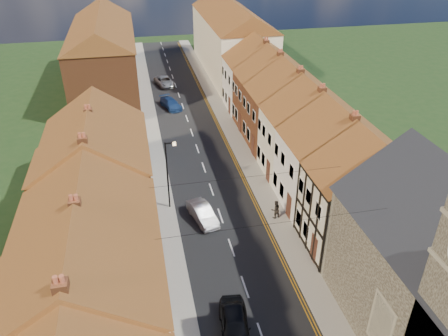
{
  "coord_description": "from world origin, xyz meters",
  "views": [
    {
      "loc": [
        -5.69,
        -10.11,
        21.22
      ],
      "look_at": [
        0.65,
        19.64,
        3.5
      ],
      "focal_mm": 35.0,
      "sensor_mm": 36.0,
      "label": 1
    }
  ],
  "objects_px": {
    "car_mid": "(203,213)",
    "car_distant": "(165,81)",
    "car_near": "(235,325)",
    "car_far": "(171,104)",
    "pedestrian_right": "(275,209)",
    "lamppost": "(168,171)"
  },
  "relations": [
    {
      "from": "pedestrian_right",
      "to": "car_far",
      "type": "bearing_deg",
      "value": -88.22
    },
    {
      "from": "car_near",
      "to": "car_far",
      "type": "bearing_deg",
      "value": 96.83
    },
    {
      "from": "car_near",
      "to": "pedestrian_right",
      "type": "height_order",
      "value": "pedestrian_right"
    },
    {
      "from": "car_near",
      "to": "car_far",
      "type": "distance_m",
      "value": 35.14
    },
    {
      "from": "car_mid",
      "to": "car_far",
      "type": "relative_size",
      "value": 0.94
    },
    {
      "from": "car_near",
      "to": "car_distant",
      "type": "bearing_deg",
      "value": 96.81
    },
    {
      "from": "car_mid",
      "to": "car_far",
      "type": "bearing_deg",
      "value": 75.84
    },
    {
      "from": "lamppost",
      "to": "car_far",
      "type": "bearing_deg",
      "value": 83.95
    },
    {
      "from": "car_far",
      "to": "pedestrian_right",
      "type": "bearing_deg",
      "value": -95.11
    },
    {
      "from": "lamppost",
      "to": "car_mid",
      "type": "bearing_deg",
      "value": -44.0
    },
    {
      "from": "lamppost",
      "to": "car_far",
      "type": "height_order",
      "value": "lamppost"
    },
    {
      "from": "car_near",
      "to": "car_mid",
      "type": "distance_m",
      "value": 11.21
    },
    {
      "from": "car_mid",
      "to": "lamppost",
      "type": "bearing_deg",
      "value": 121.81
    },
    {
      "from": "pedestrian_right",
      "to": "car_near",
      "type": "bearing_deg",
      "value": 49.49
    },
    {
      "from": "lamppost",
      "to": "car_near",
      "type": "distance_m",
      "value": 13.93
    },
    {
      "from": "car_mid",
      "to": "pedestrian_right",
      "type": "bearing_deg",
      "value": -24.28
    },
    {
      "from": "car_mid",
      "to": "car_distant",
      "type": "distance_m",
      "value": 32.46
    },
    {
      "from": "lamppost",
      "to": "car_mid",
      "type": "relative_size",
      "value": 1.55
    },
    {
      "from": "lamppost",
      "to": "car_mid",
      "type": "distance_m",
      "value": 4.33
    },
    {
      "from": "car_far",
      "to": "car_near",
      "type": "bearing_deg",
      "value": -108.04
    },
    {
      "from": "car_near",
      "to": "car_far",
      "type": "relative_size",
      "value": 1.02
    },
    {
      "from": "car_near",
      "to": "car_mid",
      "type": "relative_size",
      "value": 1.09
    }
  ]
}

